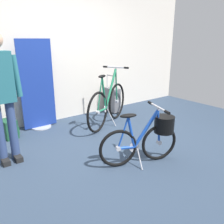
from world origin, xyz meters
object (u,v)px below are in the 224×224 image
object	(u,v)px
folding_bike_foreground	(149,135)
visitor_near_wall	(0,91)
rolling_suitcase	(112,100)
display_bike_left	(108,104)
backpack_on_floor	(9,129)
floor_banner_stand	(38,90)

from	to	relation	value
folding_bike_foreground	visitor_near_wall	distance (m)	1.94
folding_bike_foreground	rolling_suitcase	bearing A→B (deg)	64.79
display_bike_left	folding_bike_foreground	bearing A→B (deg)	-105.97
rolling_suitcase	backpack_on_floor	distance (m)	2.23
display_bike_left	backpack_on_floor	bearing A→B (deg)	164.21
folding_bike_foreground	floor_banner_stand	bearing A→B (deg)	107.81
visitor_near_wall	rolling_suitcase	size ratio (longest dim) A/B	2.01
floor_banner_stand	display_bike_left	distance (m)	1.29
display_bike_left	visitor_near_wall	distance (m)	1.98
floor_banner_stand	visitor_near_wall	distance (m)	1.25
floor_banner_stand	visitor_near_wall	xyz separation A→B (m)	(-0.79, -0.93, 0.26)
floor_banner_stand	backpack_on_floor	distance (m)	0.82
folding_bike_foreground	visitor_near_wall	bearing A→B (deg)	141.73
floor_banner_stand	rolling_suitcase	distance (m)	1.69
floor_banner_stand	visitor_near_wall	size ratio (longest dim) A/B	0.94
display_bike_left	visitor_near_wall	bearing A→B (deg)	-170.54
folding_bike_foreground	display_bike_left	bearing A→B (deg)	74.03
floor_banner_stand	rolling_suitcase	bearing A→B (deg)	-1.01
display_bike_left	backpack_on_floor	xyz separation A→B (m)	(-1.67, 0.47, -0.25)
floor_banner_stand	visitor_near_wall	bearing A→B (deg)	-130.16
floor_banner_stand	folding_bike_foreground	world-z (taller)	floor_banner_stand
rolling_suitcase	backpack_on_floor	size ratio (longest dim) A/B	2.67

